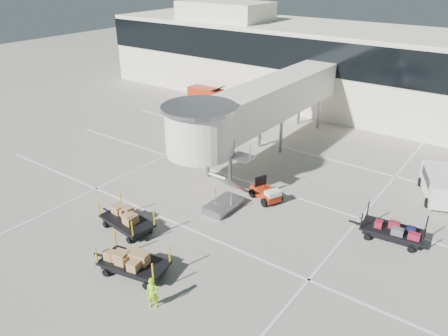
{
  "coord_description": "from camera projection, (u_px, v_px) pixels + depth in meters",
  "views": [
    {
      "loc": [
        12.62,
        -14.13,
        14.2
      ],
      "look_at": [
        -2.42,
        6.47,
        2.0
      ],
      "focal_mm": 35.0,
      "sensor_mm": 36.0,
      "label": 1
    }
  ],
  "objects": [
    {
      "name": "box_cart_far",
      "position": [
        128.0,
        221.0,
        25.04
      ],
      "size": [
        4.16,
        2.03,
        1.6
      ],
      "rotation": [
        0.0,
        0.0,
        -0.11
      ],
      "color": "black",
      "rests_on": "ground"
    },
    {
      "name": "minivan",
      "position": [
        440.0,
        183.0,
        28.48
      ],
      "size": [
        3.33,
        4.8,
        1.69
      ],
      "rotation": [
        0.0,
        0.0,
        0.38
      ],
      "color": "white",
      "rests_on": "ground"
    },
    {
      "name": "box_cart_near",
      "position": [
        134.0,
        263.0,
        21.6
      ],
      "size": [
        4.26,
        2.36,
        1.63
      ],
      "rotation": [
        0.0,
        0.0,
        0.21
      ],
      "color": "black",
      "rests_on": "ground"
    },
    {
      "name": "lane_markings",
      "position": [
        269.0,
        186.0,
        30.28
      ],
      "size": [
        40.0,
        30.0,
        0.02
      ],
      "color": "silver",
      "rests_on": "ground"
    },
    {
      "name": "ground_worker",
      "position": [
        153.0,
        293.0,
        19.41
      ],
      "size": [
        0.69,
        0.63,
        1.58
      ],
      "primitive_type": "imported",
      "rotation": [
        0.0,
        0.0,
        0.58
      ],
      "color": "#8DD716",
      "rests_on": "ground"
    },
    {
      "name": "terminal",
      "position": [
        380.0,
        72.0,
        43.36
      ],
      "size": [
        64.0,
        12.11,
        15.2
      ],
      "color": "#EFE9CD",
      "rests_on": "ground"
    },
    {
      "name": "belt_loader",
      "position": [
        206.0,
        95.0,
        47.98
      ],
      "size": [
        4.19,
        1.74,
        2.01
      ],
      "rotation": [
        0.0,
        0.0,
        -0.01
      ],
      "color": "#99240D",
      "rests_on": "ground"
    },
    {
      "name": "suitcase_cart",
      "position": [
        393.0,
        231.0,
        24.26
      ],
      "size": [
        4.15,
        2.0,
        1.6
      ],
      "rotation": [
        0.0,
        0.0,
        0.11
      ],
      "color": "black",
      "rests_on": "ground"
    },
    {
      "name": "baggage_tug",
      "position": [
        266.0,
        193.0,
        28.33
      ],
      "size": [
        2.4,
        2.06,
        1.42
      ],
      "rotation": [
        0.0,
        0.0,
        -0.42
      ],
      "color": "#99240D",
      "rests_on": "ground"
    },
    {
      "name": "jet_bridge",
      "position": [
        253.0,
        108.0,
        32.33
      ],
      "size": [
        5.7,
        20.4,
        6.03
      ],
      "color": "white",
      "rests_on": "ground"
    },
    {
      "name": "ground",
      "position": [
        189.0,
        256.0,
        23.13
      ],
      "size": [
        140.0,
        140.0,
        0.0
      ],
      "primitive_type": "plane",
      "color": "#B5ADA2",
      "rests_on": "ground"
    }
  ]
}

